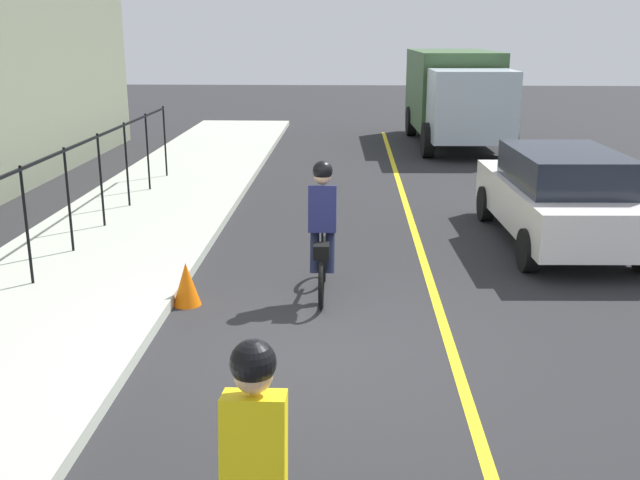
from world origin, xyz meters
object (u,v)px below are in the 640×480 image
Objects in this scene: cyclist_lead at (322,231)px; patrol_sedan at (560,195)px; box_truck_background at (456,93)px; traffic_cone_near at (186,284)px.

cyclist_lead is 0.41× the size of patrol_sedan.
patrol_sedan is at bearing -55.15° from cyclist_lead.
box_truck_background is 11.84× the size of traffic_cone_near.
cyclist_lead is 3.19× the size of traffic_cone_near.
traffic_cone_near is (-0.39, 1.74, -0.62)m from cyclist_lead.
cyclist_lead is at bearing -16.08° from box_truck_background.
patrol_sedan is 7.80× the size of traffic_cone_near.
cyclist_lead is at bearing 123.19° from patrol_sedan.
box_truck_background is (13.70, -3.55, 0.64)m from cyclist_lead.
cyclist_lead is 14.16m from box_truck_background.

